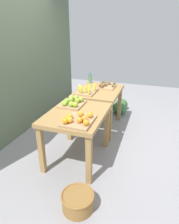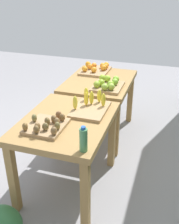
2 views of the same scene
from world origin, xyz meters
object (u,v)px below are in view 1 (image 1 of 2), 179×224
(orange_bin, at_px, (78,120))
(banana_crate, at_px, (87,91))
(watermelon_pile, at_px, (120,107))
(display_table_right, at_px, (99,96))
(apple_bin, at_px, (72,102))
(wicker_basket, at_px, (78,201))
(display_table_left, at_px, (77,120))
(kiwi_bin, at_px, (106,86))
(water_bottle, at_px, (90,78))

(orange_bin, relative_size, banana_crate, 1.00)
(orange_bin, distance_m, watermelon_pile, 2.39)
(display_table_right, height_order, apple_bin, apple_bin)
(display_table_right, height_order, wicker_basket, display_table_right)
(display_table_left, height_order, kiwi_bin, kiwi_bin)
(apple_bin, bearing_deg, watermelon_pile, -14.56)
(water_bottle, distance_m, wicker_basket, 2.63)
(water_bottle, bearing_deg, orange_bin, -166.13)
(display_table_right, xyz_separation_m, apple_bin, (-0.88, 0.17, 0.16))
(display_table_right, relative_size, wicker_basket, 2.75)
(display_table_right, bearing_deg, orange_bin, -174.50)
(orange_bin, height_order, watermelon_pile, orange_bin)
(water_bottle, bearing_deg, kiwi_bin, -117.76)
(kiwi_bin, bearing_deg, wicker_basket, -173.40)
(watermelon_pile, relative_size, wicker_basket, 1.63)
(watermelon_pile, bearing_deg, banana_crate, 158.69)
(display_table_left, bearing_deg, water_bottle, 11.61)
(orange_bin, bearing_deg, display_table_left, 25.03)
(display_table_left, bearing_deg, wicker_basket, -158.30)
(orange_bin, distance_m, apple_bin, 0.61)
(display_table_left, xyz_separation_m, banana_crate, (0.86, 0.15, 0.16))
(apple_bin, height_order, watermelon_pile, apple_bin)
(display_table_left, height_order, banana_crate, banana_crate)
(apple_bin, relative_size, kiwi_bin, 1.11)
(apple_bin, xyz_separation_m, kiwi_bin, (1.09, -0.26, -0.01))
(display_table_right, height_order, watermelon_pile, display_table_right)
(banana_crate, distance_m, kiwi_bin, 0.53)
(banana_crate, bearing_deg, display_table_right, -30.58)
(wicker_basket, bearing_deg, watermelon_pile, 1.20)
(orange_bin, bearing_deg, display_table_right, 5.50)
(apple_bin, relative_size, wicker_basket, 1.07)
(display_table_left, distance_m, orange_bin, 0.36)
(water_bottle, relative_size, wicker_basket, 0.56)
(orange_bin, xyz_separation_m, wicker_basket, (-0.59, -0.21, -0.71))
(watermelon_pile, xyz_separation_m, wicker_basket, (-2.88, -0.06, -0.02))
(kiwi_bin, bearing_deg, water_bottle, 62.24)
(banana_crate, bearing_deg, wicker_basket, -163.90)
(display_table_left, xyz_separation_m, watermelon_pile, (2.00, -0.29, -0.53))
(orange_bin, relative_size, kiwi_bin, 1.21)
(orange_bin, bearing_deg, kiwi_bin, 1.48)
(display_table_left, xyz_separation_m, display_table_right, (1.12, 0.00, 0.00))
(kiwi_bin, height_order, watermelon_pile, kiwi_bin)
(apple_bin, distance_m, kiwi_bin, 1.12)
(banana_crate, bearing_deg, apple_bin, 178.75)
(display_table_left, xyz_separation_m, water_bottle, (1.55, 0.32, 0.21))
(display_table_right, height_order, banana_crate, banana_crate)
(display_table_left, height_order, apple_bin, apple_bin)
(water_bottle, bearing_deg, watermelon_pile, -53.47)
(watermelon_pile, bearing_deg, display_table_right, 161.70)
(apple_bin, xyz_separation_m, water_bottle, (1.31, 0.15, 0.05))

